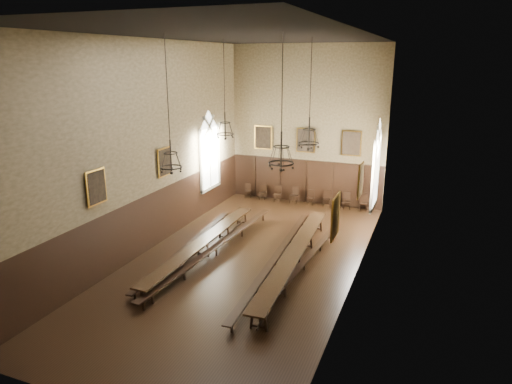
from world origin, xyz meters
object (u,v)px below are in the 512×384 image
Objects in this scene: chair_7 at (363,206)px; chandelier_back_left at (225,127)px; chair_0 at (248,193)px; chandelier_front_left at (171,158)px; chandelier_back_right at (309,137)px; bench_right_inner at (276,260)px; chair_4 at (311,200)px; chair_2 at (278,197)px; chandelier_front_right at (281,155)px; chair_1 at (263,195)px; chair_6 at (346,204)px; bench_left_inner at (216,249)px; table_right at (294,260)px; chair_3 at (294,198)px; chair_5 at (327,202)px; bench_left_outer at (187,249)px; table_left at (203,248)px; bench_right_outer at (304,264)px.

chair_7 is 9.55m from chandelier_back_left.
chandelier_front_left is (1.38, -10.62, 4.40)m from chair_0.
chair_0 is 9.56m from chandelier_back_right.
bench_right_inner is 12.33× the size of chair_4.
chandelier_front_right is at bearing -80.34° from chair_2.
chair_1 is 0.93× the size of chair_6.
bench_left_inner is 2.43× the size of chandelier_back_right.
table_right is at bearing -85.99° from chandelier_back_right.
chair_3 is 1.92m from chair_5.
chair_6 reaches higher than chair_4.
table_left is at bearing 7.12° from bench_left_outer.
chair_0 reaches higher than bench_left_inner.
chair_1 reaches higher than table_right.
chair_0 reaches higher than bench_right_outer.
table_left is at bearing -131.24° from chair_6.
chandelier_front_right is (-0.26, -11.05, 4.92)m from chair_6.
chair_3 reaches higher than table_right.
chair_0 is at bearing 103.74° from bench_left_inner.
chair_6 reaches higher than bench_right_inner.
bench_right_outer is 9.84× the size of chair_2.
bench_right_outer is at bearing -79.91° from chair_4.
chair_2 is 4.10m from chair_6.
chair_6 is at bearing 84.19° from chandelier_back_right.
chandelier_back_left reaches higher than chair_1.
chair_2 is at bearing 119.15° from chandelier_back_right.
chair_7 reaches higher than chair_2.
chandelier_back_left is (-0.13, 2.67, 4.82)m from table_left.
chair_2 is at bearing 178.63° from chair_4.
bench_left_inner is 8.58m from chair_1.
bench_right_outer is at bearing 3.90° from bench_left_outer.
chair_3 is 12.34m from chandelier_front_right.
chandelier_front_left is (-0.57, -10.54, 4.38)m from chair_2.
chair_0 is 0.98m from chair_1.
chandelier_front_left is 1.14× the size of chandelier_front_right.
bench_right_inner is at bearing 111.71° from chandelier_front_right.
chandelier_back_left reaches higher than table_left.
chair_5 is 12.01m from chandelier_front_left.
chair_4 is 0.20× the size of chandelier_front_right.
table_left is 1.03× the size of bench_right_outer.
bench_right_inner is at bearing 30.39° from chandelier_front_left.
bench_right_inner is 6.46m from chandelier_back_left.
chair_1 is (-4.59, 8.53, -0.13)m from table_right.
chair_6 reaches higher than table_left.
chandelier_back_right is (0.51, -6.27, 4.76)m from chair_5.
bench_right_inner is 9.41m from chair_1.
chair_7 is 0.23× the size of chandelier_back_left.
table_left is 10.26m from chair_7.
table_left is at bearing -177.33° from table_right.
bench_left_inner is at bearing -105.79° from chair_4.
chandelier_back_right is (2.43, -6.19, 4.74)m from chair_3.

